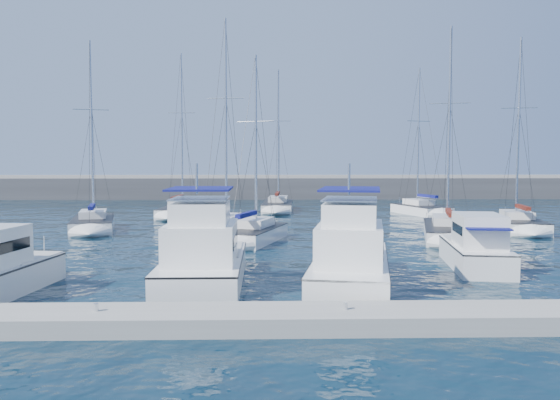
{
  "coord_description": "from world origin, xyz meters",
  "views": [
    {
      "loc": [
        -2.55,
        -28.27,
        5.36
      ],
      "look_at": [
        -1.71,
        5.43,
        3.0
      ],
      "focal_mm": 35.0,
      "sensor_mm": 36.0,
      "label": 1
    }
  ],
  "objects_px": {
    "motor_yacht_stbd_outer": "(476,250)",
    "sailboat_mid_e": "(518,224)",
    "motor_yacht_port_inner": "(203,260)",
    "sailboat_back_b": "(278,206)",
    "sailboat_mid_d": "(448,231)",
    "sailboat_back_a": "(181,210)",
    "sailboat_back_c": "(421,209)",
    "sailboat_mid_b": "(224,229)",
    "sailboat_mid_a": "(93,223)",
    "sailboat_mid_c": "(253,234)",
    "motor_yacht_stbd_inner": "(351,261)"
  },
  "relations": [
    {
      "from": "motor_yacht_stbd_inner",
      "to": "motor_yacht_stbd_outer",
      "type": "relative_size",
      "value": 1.4
    },
    {
      "from": "motor_yacht_stbd_inner",
      "to": "sailboat_back_b",
      "type": "bearing_deg",
      "value": 104.8
    },
    {
      "from": "sailboat_mid_b",
      "to": "sailboat_mid_c",
      "type": "height_order",
      "value": "sailboat_mid_b"
    },
    {
      "from": "sailboat_mid_c",
      "to": "sailboat_back_c",
      "type": "xyz_separation_m",
      "value": [
        16.71,
        18.75,
        0.03
      ]
    },
    {
      "from": "motor_yacht_port_inner",
      "to": "sailboat_mid_c",
      "type": "height_order",
      "value": "sailboat_mid_c"
    },
    {
      "from": "motor_yacht_port_inner",
      "to": "motor_yacht_stbd_outer",
      "type": "relative_size",
      "value": 1.22
    },
    {
      "from": "motor_yacht_stbd_inner",
      "to": "sailboat_mid_a",
      "type": "distance_m",
      "value": 26.37
    },
    {
      "from": "motor_yacht_stbd_inner",
      "to": "sailboat_mid_b",
      "type": "height_order",
      "value": "sailboat_mid_b"
    },
    {
      "from": "sailboat_mid_b",
      "to": "sailboat_back_c",
      "type": "bearing_deg",
      "value": 51.96
    },
    {
      "from": "sailboat_mid_e",
      "to": "sailboat_back_c",
      "type": "xyz_separation_m",
      "value": [
        -3.77,
        13.54,
        0.0
      ]
    },
    {
      "from": "sailboat_back_a",
      "to": "sailboat_mid_a",
      "type": "bearing_deg",
      "value": -110.62
    },
    {
      "from": "motor_yacht_stbd_outer",
      "to": "sailboat_mid_e",
      "type": "bearing_deg",
      "value": 67.37
    },
    {
      "from": "motor_yacht_port_inner",
      "to": "motor_yacht_stbd_inner",
      "type": "relative_size",
      "value": 0.87
    },
    {
      "from": "sailboat_mid_d",
      "to": "sailboat_mid_e",
      "type": "relative_size",
      "value": 0.99
    },
    {
      "from": "motor_yacht_stbd_outer",
      "to": "sailboat_mid_e",
      "type": "height_order",
      "value": "sailboat_mid_e"
    },
    {
      "from": "sailboat_mid_e",
      "to": "sailboat_back_a",
      "type": "distance_m",
      "value": 30.83
    },
    {
      "from": "sailboat_back_c",
      "to": "motor_yacht_port_inner",
      "type": "bearing_deg",
      "value": -137.18
    },
    {
      "from": "sailboat_back_a",
      "to": "sailboat_back_b",
      "type": "xyz_separation_m",
      "value": [
        9.81,
        5.69,
        -0.01
      ]
    },
    {
      "from": "motor_yacht_port_inner",
      "to": "sailboat_back_b",
      "type": "relative_size",
      "value": 0.54
    },
    {
      "from": "motor_yacht_stbd_inner",
      "to": "motor_yacht_stbd_outer",
      "type": "distance_m",
      "value": 7.94
    },
    {
      "from": "motor_yacht_stbd_inner",
      "to": "sailboat_back_b",
      "type": "relative_size",
      "value": 0.62
    },
    {
      "from": "motor_yacht_stbd_inner",
      "to": "sailboat_back_b",
      "type": "xyz_separation_m",
      "value": [
        -2.33,
        37.02,
        -0.61
      ]
    },
    {
      "from": "motor_yacht_port_inner",
      "to": "sailboat_mid_d",
      "type": "distance_m",
      "value": 21.11
    },
    {
      "from": "sailboat_back_a",
      "to": "motor_yacht_stbd_outer",
      "type": "bearing_deg",
      "value": -51.71
    },
    {
      "from": "motor_yacht_stbd_outer",
      "to": "sailboat_mid_c",
      "type": "distance_m",
      "value": 14.92
    },
    {
      "from": "sailboat_mid_e",
      "to": "sailboat_back_b",
      "type": "distance_m",
      "value": 25.92
    },
    {
      "from": "motor_yacht_stbd_inner",
      "to": "sailboat_mid_c",
      "type": "xyz_separation_m",
      "value": [
        -4.53,
        13.42,
        -0.62
      ]
    },
    {
      "from": "sailboat_back_c",
      "to": "sailboat_mid_d",
      "type": "bearing_deg",
      "value": -116.81
    },
    {
      "from": "sailboat_mid_b",
      "to": "sailboat_back_a",
      "type": "xyz_separation_m",
      "value": [
        -5.46,
        15.4,
        0.0
      ]
    },
    {
      "from": "sailboat_mid_c",
      "to": "motor_yacht_stbd_inner",
      "type": "bearing_deg",
      "value": -53.45
    },
    {
      "from": "motor_yacht_stbd_inner",
      "to": "motor_yacht_stbd_outer",
      "type": "height_order",
      "value": "motor_yacht_stbd_inner"
    },
    {
      "from": "sailboat_mid_b",
      "to": "motor_yacht_port_inner",
      "type": "bearing_deg",
      "value": -77.49
    },
    {
      "from": "motor_yacht_stbd_inner",
      "to": "sailboat_back_a",
      "type": "height_order",
      "value": "sailboat_back_a"
    },
    {
      "from": "sailboat_back_b",
      "to": "sailboat_mid_e",
      "type": "bearing_deg",
      "value": -41.49
    },
    {
      "from": "sailboat_mid_b",
      "to": "sailboat_mid_e",
      "type": "distance_m",
      "value": 22.8
    },
    {
      "from": "motor_yacht_stbd_outer",
      "to": "sailboat_mid_b",
      "type": "relative_size",
      "value": 0.44
    },
    {
      "from": "sailboat_mid_e",
      "to": "sailboat_back_b",
      "type": "relative_size",
      "value": 0.96
    },
    {
      "from": "sailboat_mid_e",
      "to": "sailboat_back_a",
      "type": "height_order",
      "value": "sailboat_back_a"
    },
    {
      "from": "sailboat_mid_d",
      "to": "sailboat_back_a",
      "type": "height_order",
      "value": "sailboat_back_a"
    },
    {
      "from": "sailboat_mid_c",
      "to": "sailboat_back_a",
      "type": "height_order",
      "value": "sailboat_back_a"
    },
    {
      "from": "sailboat_mid_e",
      "to": "motor_yacht_stbd_outer",
      "type": "bearing_deg",
      "value": -109.79
    },
    {
      "from": "motor_yacht_port_inner",
      "to": "sailboat_mid_b",
      "type": "xyz_separation_m",
      "value": [
        -0.35,
        15.51,
        -0.6
      ]
    },
    {
      "from": "motor_yacht_port_inner",
      "to": "sailboat_back_c",
      "type": "distance_m",
      "value": 36.77
    },
    {
      "from": "motor_yacht_stbd_inner",
      "to": "sailboat_back_b",
      "type": "distance_m",
      "value": 37.1
    },
    {
      "from": "sailboat_back_a",
      "to": "sailboat_back_c",
      "type": "bearing_deg",
      "value": 5.49
    },
    {
      "from": "sailboat_mid_b",
      "to": "sailboat_mid_e",
      "type": "bearing_deg",
      "value": 18.05
    },
    {
      "from": "sailboat_mid_d",
      "to": "sailboat_mid_e",
      "type": "bearing_deg",
      "value": 44.95
    },
    {
      "from": "motor_yacht_stbd_inner",
      "to": "sailboat_mid_a",
      "type": "xyz_separation_m",
      "value": [
        -17.23,
        19.95,
        -0.6
      ]
    },
    {
      "from": "motor_yacht_stbd_outer",
      "to": "sailboat_back_b",
      "type": "distance_m",
      "value": 34.42
    },
    {
      "from": "sailboat_mid_e",
      "to": "sailboat_mid_a",
      "type": "bearing_deg",
      "value": -170.64
    }
  ]
}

